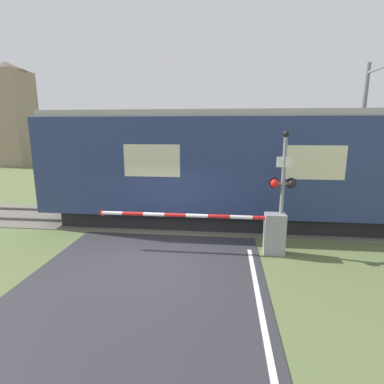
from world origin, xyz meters
name	(u,v)px	position (x,y,z in m)	size (l,w,h in m)	color
ground_plane	(155,260)	(0.00, 0.00, 0.00)	(80.00, 80.00, 0.00)	#5B6B3D
track_bed	(176,220)	(0.00, 3.71, 0.02)	(36.00, 3.20, 0.13)	#666056
train	(302,169)	(4.79, 3.71, 2.20)	(19.57, 2.90, 4.30)	black
crossing_barrier	(259,231)	(2.98, 0.86, 0.70)	(5.69, 0.44, 1.23)	gray
signal_post	(283,186)	(3.59, 0.95, 2.05)	(0.78, 0.26, 3.62)	gray
catenary_pole	(361,136)	(7.76, 6.20, 3.32)	(0.20, 1.90, 6.35)	slate
distant_building	(11,114)	(-19.00, 20.25, 4.99)	(3.90, 3.90, 9.82)	gray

